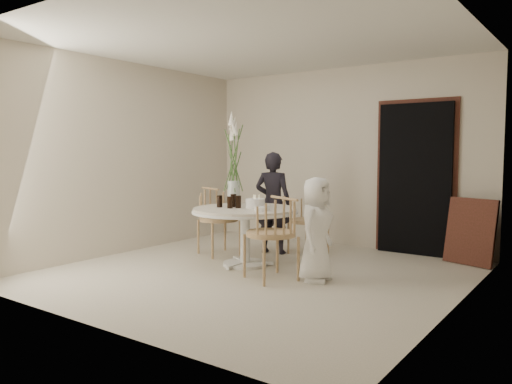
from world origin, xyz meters
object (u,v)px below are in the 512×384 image
Objects in this scene: chair_right at (277,226)px; table at (245,217)px; chair_far at (314,214)px; chair_left at (214,211)px; boy at (316,229)px; flower_vase at (234,163)px; birthday_cake at (255,203)px; girl at (273,203)px.

table is at bearing -94.89° from chair_right.
chair_far is at bearing 75.75° from table.
chair_left is 1.97m from boy.
chair_far is 1.72m from chair_right.
table is 0.83m from flower_vase.
table is at bearing -92.19° from chair_left.
flower_vase reaches higher than chair_left.
chair_right is at bearing 124.71° from boy.
chair_left is at bearing 162.51° from birthday_cake.
girl is at bearing 43.80° from boy.
flower_vase reaches higher than birthday_cake.
table is 1.55× the size of chair_far.
girl reaches higher than chair_left.
chair_left is (-1.12, -0.86, 0.05)m from chair_far.
chair_far is 0.60× the size of girl.
table is 0.89m from chair_left.
girl reaches higher than chair_right.
birthday_cake reaches higher than table.
chair_left is 0.65× the size of girl.
girl is (-0.45, -0.37, 0.16)m from chair_far.
chair_right is at bearing -95.00° from chair_left.
chair_left is at bearing 67.72° from boy.
girl is at bearing 64.99° from flower_vase.
chair_right reaches higher than birthday_cake.
girl is at bearing -119.84° from chair_right.
table is at bearing -94.13° from chair_far.
chair_far reaches higher than table.
chair_left reaches higher than chair_far.
boy is at bearing -13.06° from birthday_cake.
girl is (-0.92, 1.29, 0.09)m from chair_right.
birthday_cake is 0.74m from flower_vase.
boy reaches higher than table.
chair_right reaches higher than table.
chair_left is 0.98m from birthday_cake.
flower_vase is (-0.71, -0.93, 0.73)m from chair_far.
table is 5.52× the size of birthday_cake.
birthday_cake is at bearing -90.12° from chair_far.
chair_right is at bearing -29.74° from table.
table is 0.89m from chair_right.
chair_far is 0.74× the size of boy.
chair_left is (-1.58, 0.80, -0.02)m from chair_right.
boy reaches higher than chair_right.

